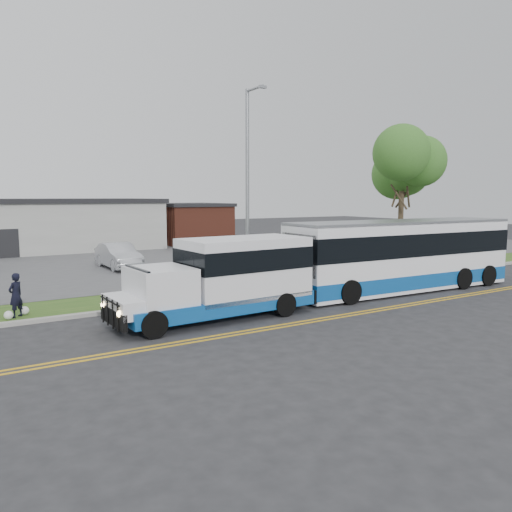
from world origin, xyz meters
TOP-DOWN VIEW (x-y plane):
  - ground at (0.00, 0.00)m, footprint 140.00×140.00m
  - lane_line_north at (0.00, -3.85)m, footprint 70.00×0.12m
  - lane_line_south at (0.00, -4.15)m, footprint 70.00×0.12m
  - curb at (0.00, 1.10)m, footprint 80.00×0.30m
  - verge at (0.00, 2.90)m, footprint 80.00×3.30m
  - parking_lot at (0.00, 17.00)m, footprint 80.00×25.00m
  - brick_wing at (10.50, 26.00)m, footprint 6.30×7.30m
  - tree_east at (14.00, 3.00)m, footprint 5.20×5.20m
  - streetlight_near at (3.00, 2.73)m, footprint 0.35×1.53m
  - shuttle_bus at (-0.65, -1.77)m, footprint 7.86×2.88m
  - transit_bus at (9.15, -1.47)m, footprint 12.33×3.40m
  - pedestrian at (-7.49, 1.96)m, footprint 0.72×0.68m
  - parked_car_a at (-0.52, 12.51)m, footprint 1.80×4.82m
  - grocery_bag_left at (-7.79, 1.71)m, footprint 0.32×0.32m
  - grocery_bag_right at (-7.19, 2.21)m, footprint 0.32×0.32m

SIDE VIEW (x-z plane):
  - ground at x=0.00m, z-range 0.00..0.00m
  - lane_line_north at x=0.00m, z-range 0.00..0.01m
  - lane_line_south at x=0.00m, z-range 0.00..0.01m
  - verge at x=0.00m, z-range 0.00..0.10m
  - parking_lot at x=0.00m, z-range 0.00..0.10m
  - curb at x=0.00m, z-range 0.00..0.15m
  - grocery_bag_left at x=-7.79m, z-range 0.10..0.42m
  - grocery_bag_right at x=-7.19m, z-range 0.10..0.42m
  - parked_car_a at x=-0.52m, z-range 0.10..1.67m
  - pedestrian at x=-7.49m, z-range 0.10..1.75m
  - shuttle_bus at x=-0.65m, z-range 0.10..3.07m
  - transit_bus at x=9.15m, z-range 0.02..3.41m
  - brick_wing at x=10.50m, z-range 0.01..3.91m
  - streetlight_near at x=3.00m, z-range 0.48..9.98m
  - tree_east at x=14.00m, z-range 2.04..10.37m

